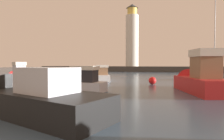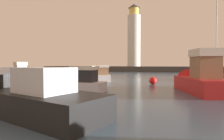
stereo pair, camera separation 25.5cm
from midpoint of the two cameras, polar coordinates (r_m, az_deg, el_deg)
ground_plane at (r=30.53m, az=9.01°, el=-2.57°), size 220.00×220.00×0.00m
breakwater at (r=59.42m, az=12.23°, el=0.27°), size 73.27×4.07×1.61m
lighthouse at (r=60.63m, az=6.63°, el=9.71°), size 3.94×3.94×19.21m
motorboat_1 at (r=17.91m, az=23.97°, el=-2.62°), size 4.30×8.50×3.94m
motorboat_2 at (r=10.14m, az=-24.66°, el=-7.43°), size 8.47×4.92×2.76m
motorboat_3 at (r=16.82m, az=-12.19°, el=-3.81°), size 6.10×2.14×2.57m
motorboat_4 at (r=27.33m, az=-2.79°, el=-1.64°), size 4.12×6.60×2.56m
motorboat_5 at (r=28.14m, az=-25.76°, el=-1.52°), size 6.33×5.24×2.86m
sailboat_moored at (r=31.56m, az=27.65°, el=-1.67°), size 6.92×4.80×11.69m
mooring_buoy at (r=22.21m, az=12.32°, el=-3.09°), size 0.85×0.85×0.85m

